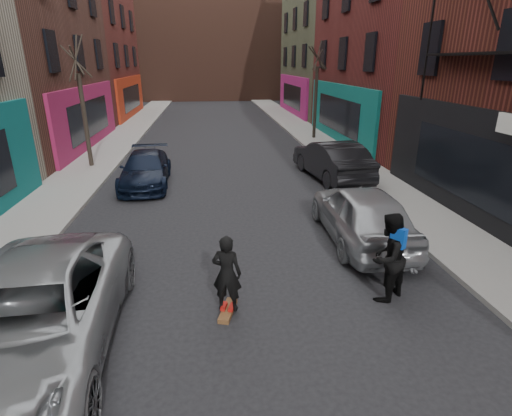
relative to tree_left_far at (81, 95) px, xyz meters
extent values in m
cube|color=gray|center=(-0.05, 12.00, -3.31)|extent=(2.50, 84.00, 0.13)
cube|color=gray|center=(12.45, 12.00, -3.31)|extent=(2.50, 84.00, 0.13)
cube|color=#47281E|center=(6.20, 38.00, 3.62)|extent=(40.00, 10.00, 14.00)
imported|color=#919599|center=(2.54, -13.36, -2.57)|extent=(2.90, 5.92, 1.62)
imported|color=black|center=(3.00, -3.15, -2.72)|extent=(1.98, 4.60, 1.32)
imported|color=#95999E|center=(9.75, -9.38, -2.56)|extent=(2.04, 4.83, 1.63)
imported|color=black|center=(10.80, -3.07, -2.56)|extent=(2.39, 5.18, 1.65)
cube|color=brown|center=(5.85, -12.45, -3.33)|extent=(0.44, 0.83, 0.10)
imported|color=black|center=(5.85, -12.45, -2.48)|extent=(0.67, 0.54, 1.60)
imported|color=black|center=(9.20, -12.29, -2.41)|extent=(1.19, 1.13, 1.93)
cube|color=#0B3CA7|center=(9.30, -12.44, -1.90)|extent=(0.28, 0.33, 0.42)
camera|label=1|loc=(5.61, -19.34, 1.42)|focal=28.00mm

